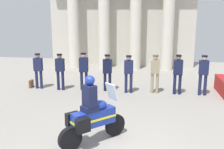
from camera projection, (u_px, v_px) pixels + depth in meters
The scene contains 11 objects.
colonnade_backdrop at pixel (121, 8), 16.87m from camera, with size 9.36×1.56×6.96m.
officer_in_row_0 at pixel (38, 68), 12.46m from camera, with size 0.38×0.24×1.65m.
officer_in_row_1 at pixel (60, 69), 12.21m from camera, with size 0.38×0.24×1.67m.
officer_in_row_2 at pixel (84, 68), 12.21m from camera, with size 0.38×0.24×1.71m.
officer_in_row_3 at pixel (107, 70), 12.05m from camera, with size 0.38×0.24×1.66m.
officer_in_row_4 at pixel (129, 71), 11.78m from camera, with size 0.38×0.24×1.67m.
officer_in_row_5 at pixel (155, 71), 11.70m from camera, with size 0.38×0.24×1.70m.
officer_in_row_6 at pixel (178, 71), 11.55m from camera, with size 0.38×0.24×1.72m.
officer_in_row_7 at pixel (203, 72), 11.41m from camera, with size 0.38×0.24×1.73m.
motorcycle_with_rider at pixel (91, 116), 7.18m from camera, with size 1.56×1.57×1.90m.
briefcase_on_ground at pixel (31, 84), 12.77m from camera, with size 0.10×0.32×0.36m, color brown.
Camera 1 is at (1.01, -5.87, 3.47)m, focal length 43.43 mm.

